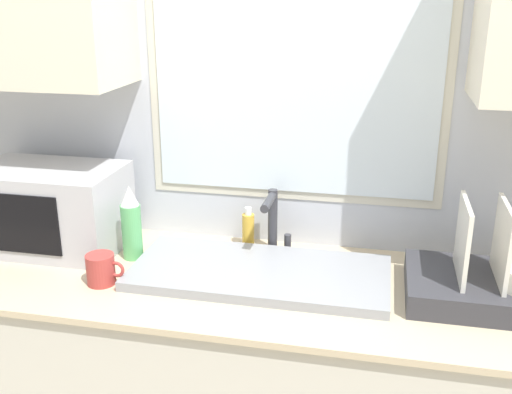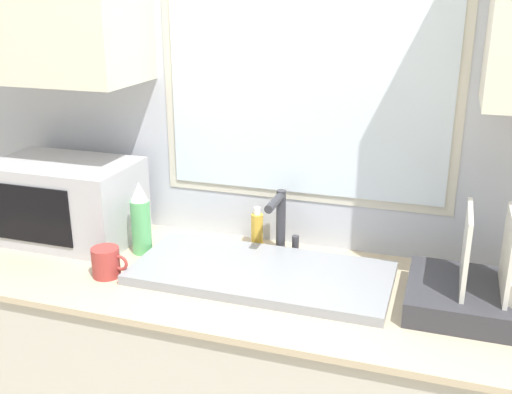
{
  "view_description": "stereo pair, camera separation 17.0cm",
  "coord_description": "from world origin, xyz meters",
  "px_view_note": "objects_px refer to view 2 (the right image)",
  "views": [
    {
      "loc": [
        0.29,
        -1.29,
        1.76
      ],
      "look_at": [
        -0.05,
        0.28,
        1.21
      ],
      "focal_mm": 42.0,
      "sensor_mm": 36.0,
      "label": 1
    },
    {
      "loc": [
        0.45,
        -1.25,
        1.76
      ],
      "look_at": [
        -0.05,
        0.28,
        1.21
      ],
      "focal_mm": 42.0,
      "sensor_mm": 36.0,
      "label": 2
    }
  ],
  "objects_px": {
    "mug_near_sink": "(106,262)",
    "microwave": "(66,201)",
    "faucet": "(281,218)",
    "spray_bottle": "(141,219)",
    "soap_bottle": "(257,229)",
    "dish_rack": "(484,294)"
  },
  "relations": [
    {
      "from": "faucet",
      "to": "microwave",
      "type": "distance_m",
      "value": 0.76
    },
    {
      "from": "soap_bottle",
      "to": "spray_bottle",
      "type": "bearing_deg",
      "value": -154.5
    },
    {
      "from": "faucet",
      "to": "soap_bottle",
      "type": "xyz_separation_m",
      "value": [
        -0.09,
        0.03,
        -0.06
      ]
    },
    {
      "from": "dish_rack",
      "to": "mug_near_sink",
      "type": "bearing_deg",
      "value": -173.16
    },
    {
      "from": "spray_bottle",
      "to": "microwave",
      "type": "bearing_deg",
      "value": 174.19
    },
    {
      "from": "microwave",
      "to": "spray_bottle",
      "type": "xyz_separation_m",
      "value": [
        0.31,
        -0.03,
        -0.02
      ]
    },
    {
      "from": "mug_near_sink",
      "to": "microwave",
      "type": "bearing_deg",
      "value": 142.31
    },
    {
      "from": "faucet",
      "to": "soap_bottle",
      "type": "relative_size",
      "value": 1.5
    },
    {
      "from": "soap_bottle",
      "to": "mug_near_sink",
      "type": "relative_size",
      "value": 1.2
    },
    {
      "from": "microwave",
      "to": "dish_rack",
      "type": "xyz_separation_m",
      "value": [
        1.39,
        -0.09,
        -0.08
      ]
    },
    {
      "from": "soap_bottle",
      "to": "mug_near_sink",
      "type": "distance_m",
      "value": 0.52
    },
    {
      "from": "spray_bottle",
      "to": "soap_bottle",
      "type": "bearing_deg",
      "value": 25.5
    },
    {
      "from": "faucet",
      "to": "microwave",
      "type": "bearing_deg",
      "value": -171.95
    },
    {
      "from": "microwave",
      "to": "mug_near_sink",
      "type": "relative_size",
      "value": 4.12
    },
    {
      "from": "dish_rack",
      "to": "spray_bottle",
      "type": "bearing_deg",
      "value": 176.75
    },
    {
      "from": "dish_rack",
      "to": "mug_near_sink",
      "type": "distance_m",
      "value": 1.1
    },
    {
      "from": "soap_bottle",
      "to": "mug_near_sink",
      "type": "height_order",
      "value": "soap_bottle"
    },
    {
      "from": "microwave",
      "to": "soap_bottle",
      "type": "relative_size",
      "value": 3.43
    },
    {
      "from": "dish_rack",
      "to": "mug_near_sink",
      "type": "relative_size",
      "value": 3.28
    },
    {
      "from": "microwave",
      "to": "mug_near_sink",
      "type": "distance_m",
      "value": 0.38
    },
    {
      "from": "dish_rack",
      "to": "spray_bottle",
      "type": "distance_m",
      "value": 1.08
    },
    {
      "from": "spray_bottle",
      "to": "mug_near_sink",
      "type": "height_order",
      "value": "spray_bottle"
    }
  ]
}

